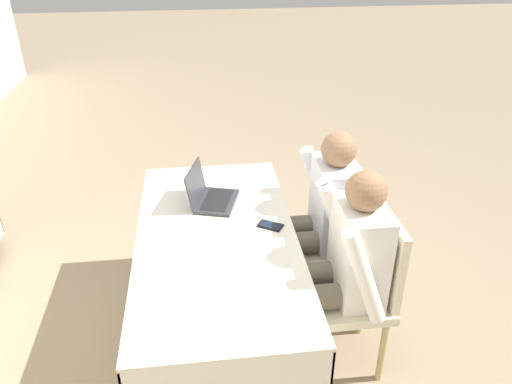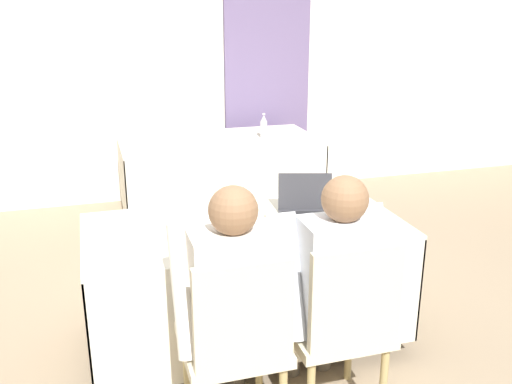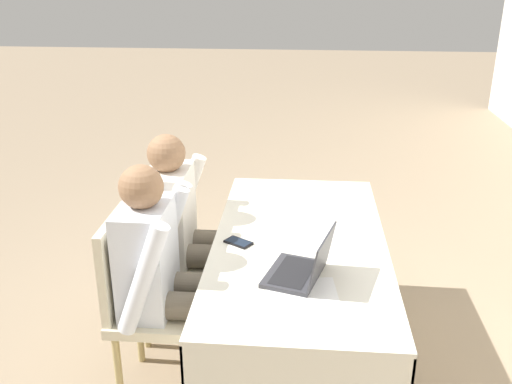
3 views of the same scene
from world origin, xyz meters
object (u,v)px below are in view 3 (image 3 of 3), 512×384
Objects in this scene: person_checkered_shirt at (184,225)px; person_white_shirt at (163,269)px; cell_phone at (237,242)px; chair_near_left at (167,251)px; chair_near_right at (144,297)px; laptop at (301,269)px.

person_white_shirt is at bearing -180.00° from person_checkered_shirt.
chair_near_left is at bearing -92.08° from cell_phone.
cell_phone is 0.13× the size of person_checkered_shirt.
person_checkered_shirt is at bearing -12.25° from chair_near_right.
laptop is 2.38× the size of cell_phone.
person_checkered_shirt is at bearing -99.72° from cell_phone.
laptop is 0.79m from chair_near_right.
chair_near_right reaches higher than cell_phone.
person_checkered_shirt and person_white_shirt have the same top height.
cell_phone is at bearing -66.78° from chair_near_right.
cell_phone is 0.52m from chair_near_right.
chair_near_left is at bearing 90.00° from person_checkered_shirt.
cell_phone is at bearing -131.87° from person_checkered_shirt.
person_checkered_shirt is at bearing 0.00° from person_white_shirt.
person_white_shirt is (0.19, -0.33, -0.06)m from cell_phone.
cell_phone is 0.16× the size of chair_near_left.
chair_near_left is 0.78× the size of person_checkered_shirt.
laptop is 0.88m from person_checkered_shirt.
chair_near_left is (-0.29, -0.43, -0.22)m from cell_phone.
laptop is 0.98m from chair_near_left.
person_checkered_shirt is (-0.59, -0.64, -0.10)m from laptop.
chair_near_left is 0.48m from chair_near_right.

